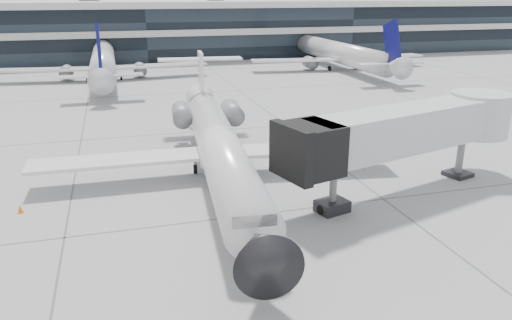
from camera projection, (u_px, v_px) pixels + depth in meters
name	position (u px, v px, depth m)	size (l,w,h in m)	color
ground	(238.00, 217.00, 30.53)	(220.00, 220.00, 0.00)	gray
terminal	(143.00, 32.00, 103.60)	(170.00, 22.00, 10.00)	black
bg_jet_center	(105.00, 79.00, 78.55)	(32.00, 40.00, 9.60)	silver
bg_jet_right	(338.00, 68.00, 88.91)	(32.00, 40.00, 9.60)	silver
regional_jet	(218.00, 144.00, 36.11)	(26.61, 33.24, 7.67)	white
jet_bridge	(415.00, 128.00, 33.26)	(18.80, 8.30, 6.11)	silver
traffic_cone	(20.00, 209.00, 31.01)	(0.41, 0.41, 0.54)	orange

